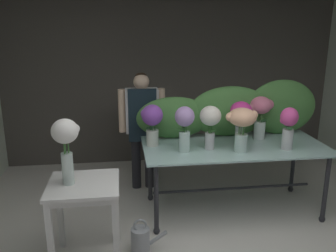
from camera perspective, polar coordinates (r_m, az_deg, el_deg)
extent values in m
plane|color=silver|center=(4.44, 3.39, -12.69)|extent=(7.47, 7.47, 0.00)
cube|color=#4C4742|center=(5.64, 0.36, 7.68)|extent=(5.17, 0.12, 2.65)
cube|color=#A6CFCA|center=(4.13, 10.42, -3.12)|extent=(2.05, 0.97, 0.02)
cylinder|color=#2D2D33|center=(3.76, -1.86, -11.48)|extent=(0.05, 0.05, 0.79)
sphere|color=#2D2D33|center=(3.94, -1.81, -16.18)|extent=(0.07, 0.07, 0.07)
cylinder|color=#2D2D33|center=(4.32, 23.62, -9.09)|extent=(0.05, 0.05, 0.79)
sphere|color=#2D2D33|center=(4.48, 23.11, -13.32)|extent=(0.07, 0.07, 0.07)
cylinder|color=#2D2D33|center=(4.45, -2.85, -7.00)|extent=(0.05, 0.05, 0.79)
sphere|color=#2D2D33|center=(4.60, -2.79, -11.17)|extent=(0.07, 0.07, 0.07)
cylinder|color=#2D2D33|center=(4.94, 19.13, -5.55)|extent=(0.05, 0.05, 0.79)
sphere|color=#2D2D33|center=(5.08, 18.77, -9.37)|extent=(0.07, 0.07, 0.07)
cylinder|color=#2D2D33|center=(4.32, 10.08, -9.67)|extent=(1.85, 0.03, 0.03)
cube|color=white|center=(3.28, -13.17, -8.97)|extent=(0.61, 0.60, 0.03)
cube|color=white|center=(3.29, -13.12, -9.68)|extent=(0.55, 0.54, 0.06)
cube|color=white|center=(3.27, -18.03, -17.13)|extent=(0.05, 0.05, 0.75)
cube|color=white|center=(3.22, -8.20, -17.10)|extent=(0.05, 0.05, 0.75)
cube|color=white|center=(3.71, -16.63, -12.86)|extent=(0.05, 0.05, 0.75)
cube|color=white|center=(3.66, -8.14, -12.74)|extent=(0.05, 0.05, 0.75)
cylinder|color=#232328|center=(4.81, -5.04, -5.32)|extent=(0.12, 0.12, 0.78)
cylinder|color=#232328|center=(4.82, -2.94, -5.24)|extent=(0.12, 0.12, 0.78)
cube|color=silver|center=(4.61, -4.15, 2.48)|extent=(0.41, 0.22, 0.55)
cube|color=#192833|center=(4.51, -4.05, 1.65)|extent=(0.35, 0.02, 0.67)
cylinder|color=beige|center=(4.61, -7.28, 2.39)|extent=(0.09, 0.09, 0.55)
cylinder|color=beige|center=(4.64, -1.03, 2.60)|extent=(0.09, 0.09, 0.55)
sphere|color=beige|center=(4.55, -4.24, 6.98)|extent=(0.20, 0.20, 0.20)
ellipsoid|color=black|center=(4.56, -4.27, 7.83)|extent=(0.15, 0.15, 0.09)
ellipsoid|color=#477F3D|center=(4.25, 0.91, 1.33)|extent=(0.88, 0.24, 0.50)
ellipsoid|color=#477F3D|center=(4.39, 9.77, 2.30)|extent=(1.02, 0.29, 0.61)
ellipsoid|color=#477F3D|center=(4.61, 17.43, 2.86)|extent=(0.87, 0.23, 0.67)
cylinder|color=silver|center=(4.15, 11.24, -1.42)|extent=(0.11, 0.11, 0.20)
cylinder|color=#9EBCB2|center=(4.17, 11.20, -2.17)|extent=(0.10, 0.10, 0.09)
cylinder|color=#387033|center=(4.14, 11.60, -0.53)|extent=(0.01, 0.01, 0.32)
cylinder|color=#387033|center=(4.15, 11.12, -0.47)|extent=(0.01, 0.01, 0.32)
cylinder|color=#387033|center=(4.11, 11.26, -0.64)|extent=(0.01, 0.01, 0.32)
ellipsoid|color=#D1338E|center=(4.08, 11.45, 2.41)|extent=(0.24, 0.24, 0.20)
sphere|color=#D1338E|center=(4.07, 10.43, 2.06)|extent=(0.08, 0.08, 0.08)
sphere|color=#D1338E|center=(4.08, 12.58, 2.22)|extent=(0.07, 0.07, 0.07)
ellipsoid|color=#2D6028|center=(4.10, 11.66, 0.12)|extent=(0.11, 0.06, 0.03)
cylinder|color=silver|center=(3.83, 2.60, -2.49)|extent=(0.12, 0.12, 0.22)
cylinder|color=#9EBCB2|center=(3.85, 2.59, -3.36)|extent=(0.11, 0.11, 0.09)
cylinder|color=#2D6028|center=(3.82, 2.86, -1.65)|extent=(0.01, 0.01, 0.31)
cylinder|color=#2D6028|center=(3.83, 2.40, -1.57)|extent=(0.01, 0.01, 0.31)
cylinder|color=#2D6028|center=(3.79, 2.59, -1.79)|extent=(0.01, 0.01, 0.31)
ellipsoid|color=#B28ED1|center=(3.75, 2.65, 1.51)|extent=(0.21, 0.21, 0.21)
sphere|color=#B28ED1|center=(3.73, 1.80, 1.30)|extent=(0.07, 0.07, 0.07)
ellipsoid|color=#387033|center=(3.79, 2.07, -0.61)|extent=(0.10, 0.04, 0.03)
cylinder|color=silver|center=(3.90, 11.41, -2.64)|extent=(0.13, 0.13, 0.19)
cylinder|color=#9EBCB2|center=(3.92, 11.37, -3.40)|extent=(0.12, 0.12, 0.08)
cylinder|color=#477F3D|center=(3.88, 11.85, -1.67)|extent=(0.01, 0.01, 0.31)
cylinder|color=#477F3D|center=(3.90, 11.39, -1.59)|extent=(0.01, 0.01, 0.31)
cylinder|color=#477F3D|center=(3.87, 11.10, -1.70)|extent=(0.01, 0.01, 0.31)
cylinder|color=#477F3D|center=(3.86, 11.69, -1.79)|extent=(0.01, 0.01, 0.31)
ellipsoid|color=#F4B78E|center=(3.82, 11.63, 1.38)|extent=(0.29, 0.29, 0.19)
sphere|color=#F4B78E|center=(3.78, 9.80, 1.42)|extent=(0.10, 0.10, 0.10)
sphere|color=#F4B78E|center=(3.84, 13.35, 1.72)|extent=(0.09, 0.09, 0.09)
cylinder|color=silver|center=(4.10, 18.31, -1.98)|extent=(0.12, 0.12, 0.23)
cylinder|color=#9EBCB2|center=(4.12, 18.23, -2.82)|extent=(0.11, 0.11, 0.10)
cylinder|color=#477F3D|center=(4.11, 18.71, -1.38)|extent=(0.01, 0.01, 0.29)
cylinder|color=#477F3D|center=(4.11, 18.10, -1.34)|extent=(0.01, 0.01, 0.29)
cylinder|color=#477F3D|center=(4.08, 18.33, -1.48)|extent=(0.01, 0.01, 0.29)
ellipsoid|color=#E54C9E|center=(4.04, 18.60, 1.37)|extent=(0.19, 0.19, 0.20)
sphere|color=#E54C9E|center=(4.03, 17.74, 0.84)|extent=(0.07, 0.07, 0.07)
sphere|color=#E54C9E|center=(4.06, 19.39, 1.35)|extent=(0.08, 0.08, 0.08)
ellipsoid|color=#28562D|center=(4.03, 18.55, -0.35)|extent=(0.06, 0.11, 0.03)
cylinder|color=silver|center=(4.39, 14.19, -0.65)|extent=(0.14, 0.14, 0.21)
cylinder|color=#9EBCB2|center=(4.40, 14.14, -1.38)|extent=(0.12, 0.12, 0.09)
cylinder|color=#477F3D|center=(4.38, 14.62, 0.30)|extent=(0.01, 0.01, 0.34)
cylinder|color=#477F3D|center=(4.39, 14.15, 0.35)|extent=(0.01, 0.01, 0.34)
cylinder|color=#477F3D|center=(4.36, 13.95, 0.27)|extent=(0.01, 0.01, 0.34)
cylinder|color=#477F3D|center=(4.35, 14.44, 0.18)|extent=(0.01, 0.01, 0.34)
ellipsoid|color=pink|center=(4.32, 14.46, 3.20)|extent=(0.25, 0.25, 0.20)
sphere|color=pink|center=(4.28, 13.34, 2.86)|extent=(0.11, 0.11, 0.11)
sphere|color=pink|center=(4.36, 15.58, 3.28)|extent=(0.12, 0.12, 0.12)
ellipsoid|color=#28562D|center=(4.36, 14.87, 0.87)|extent=(0.11, 0.08, 0.03)
cylinder|color=silver|center=(3.94, 6.58, -2.34)|extent=(0.11, 0.11, 0.18)
cylinder|color=#9EBCB2|center=(3.95, 6.56, -3.05)|extent=(0.10, 0.10, 0.08)
cylinder|color=#2D6028|center=(3.92, 6.85, -1.41)|extent=(0.01, 0.01, 0.30)
cylinder|color=#2D6028|center=(3.94, 6.43, -1.30)|extent=(0.01, 0.01, 0.30)
cylinder|color=#2D6028|center=(3.91, 6.41, -1.41)|extent=(0.01, 0.01, 0.30)
cylinder|color=#2D6028|center=(3.89, 6.61, -1.52)|extent=(0.01, 0.01, 0.30)
ellipsoid|color=white|center=(3.86, 6.71, 1.61)|extent=(0.23, 0.23, 0.21)
sphere|color=white|center=(3.86, 5.70, 1.70)|extent=(0.09, 0.09, 0.09)
sphere|color=white|center=(3.89, 7.59, 2.07)|extent=(0.07, 0.07, 0.07)
ellipsoid|color=#387033|center=(3.91, 6.98, -0.77)|extent=(0.11, 0.07, 0.03)
cylinder|color=silver|center=(4.03, -2.47, -1.85)|extent=(0.14, 0.14, 0.18)
cylinder|color=#9EBCB2|center=(4.04, -2.46, -2.53)|extent=(0.13, 0.13, 0.08)
cylinder|color=#28562D|center=(4.01, -2.07, -1.11)|extent=(0.01, 0.01, 0.27)
cylinder|color=#28562D|center=(4.03, -2.57, -1.04)|extent=(0.01, 0.01, 0.27)
cylinder|color=#28562D|center=(4.01, -2.74, -1.13)|extent=(0.01, 0.01, 0.27)
cylinder|color=#28562D|center=(3.99, -2.51, -1.18)|extent=(0.01, 0.01, 0.27)
ellipsoid|color=purple|center=(3.96, -2.52, 1.73)|extent=(0.24, 0.24, 0.23)
sphere|color=purple|center=(3.94, -3.62, 1.98)|extent=(0.10, 0.10, 0.10)
ellipsoid|color=#28562D|center=(4.01, -2.93, -0.28)|extent=(0.10, 0.09, 0.03)
cylinder|color=silver|center=(3.23, -15.53, -6.49)|extent=(0.10, 0.10, 0.28)
cylinder|color=#9EBCB2|center=(3.26, -15.42, -7.77)|extent=(0.09, 0.09, 0.12)
cylinder|color=#477F3D|center=(3.20, -15.28, -5.32)|extent=(0.01, 0.01, 0.40)
cylinder|color=#477F3D|center=(3.22, -15.75, -5.25)|extent=(0.01, 0.01, 0.40)
cylinder|color=#477F3D|center=(3.18, -15.88, -5.48)|extent=(0.01, 0.01, 0.40)
ellipsoid|color=white|center=(3.12, -15.97, -0.79)|extent=(0.23, 0.23, 0.21)
sphere|color=white|center=(3.12, -17.27, -1.15)|extent=(0.06, 0.06, 0.06)
sphere|color=white|center=(3.13, -14.50, -0.43)|extent=(0.08, 0.08, 0.08)
cylinder|color=#999EA3|center=(3.64, -4.37, -17.49)|extent=(0.18, 0.18, 0.24)
cylinder|color=#999EA3|center=(3.64, -1.58, -17.18)|extent=(0.18, 0.04, 0.14)
torus|color=#999EA3|center=(3.55, -4.43, -15.33)|extent=(0.13, 0.02, 0.13)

